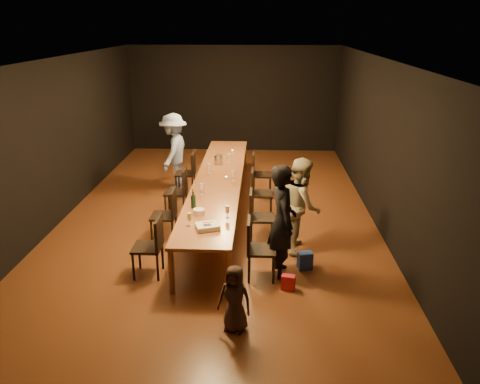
{
  "coord_description": "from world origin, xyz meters",
  "views": [
    {
      "loc": [
        0.82,
        -8.57,
        3.61
      ],
      "look_at": [
        0.49,
        -1.43,
        1.0
      ],
      "focal_mm": 35.0,
      "sensor_mm": 36.0,
      "label": 1
    }
  ],
  "objects_px": {
    "chair_left_0": "(147,247)",
    "man_blue": "(174,151)",
    "chair_right_3": "(262,174)",
    "ice_bucket": "(219,159)",
    "chair_right_1": "(262,217)",
    "chair_left_1": "(163,215)",
    "chair_left_3": "(185,173)",
    "birthday_cake": "(207,227)",
    "chair_right_0": "(262,249)",
    "woman_tan": "(301,205)",
    "chair_left_2": "(176,191)",
    "child": "(235,299)",
    "plate_stack": "(199,212)",
    "champagne_bottle": "(193,199)",
    "table": "(218,181)",
    "woman_birthday": "(282,221)",
    "chair_right_2": "(262,193)"
  },
  "relations": [
    {
      "from": "table",
      "to": "woman_birthday",
      "type": "bearing_deg",
      "value": -63.06
    },
    {
      "from": "plate_stack",
      "to": "birthday_cake",
      "type": "bearing_deg",
      "value": -69.31
    },
    {
      "from": "chair_left_0",
      "to": "plate_stack",
      "type": "distance_m",
      "value": 0.97
    },
    {
      "from": "chair_right_3",
      "to": "ice_bucket",
      "type": "distance_m",
      "value": 1.03
    },
    {
      "from": "chair_left_1",
      "to": "plate_stack",
      "type": "bearing_deg",
      "value": -131.97
    },
    {
      "from": "chair_left_0",
      "to": "chair_left_1",
      "type": "relative_size",
      "value": 1.0
    },
    {
      "from": "table",
      "to": "chair_left_0",
      "type": "relative_size",
      "value": 6.45
    },
    {
      "from": "chair_left_0",
      "to": "child",
      "type": "height_order",
      "value": "chair_left_0"
    },
    {
      "from": "man_blue",
      "to": "birthday_cake",
      "type": "relative_size",
      "value": 4.27
    },
    {
      "from": "chair_left_0",
      "to": "chair_left_2",
      "type": "xyz_separation_m",
      "value": [
        0.0,
        2.4,
        0.0
      ]
    },
    {
      "from": "chair_right_0",
      "to": "plate_stack",
      "type": "xyz_separation_m",
      "value": [
        -0.99,
        0.56,
        0.34
      ]
    },
    {
      "from": "chair_left_2",
      "to": "man_blue",
      "type": "relative_size",
      "value": 0.54
    },
    {
      "from": "chair_left_0",
      "to": "plate_stack",
      "type": "height_order",
      "value": "chair_left_0"
    },
    {
      "from": "chair_left_0",
      "to": "woman_tan",
      "type": "height_order",
      "value": "woman_tan"
    },
    {
      "from": "woman_birthday",
      "to": "ice_bucket",
      "type": "bearing_deg",
      "value": 9.89
    },
    {
      "from": "chair_right_0",
      "to": "chair_right_2",
      "type": "relative_size",
      "value": 1.0
    },
    {
      "from": "birthday_cake",
      "to": "ice_bucket",
      "type": "distance_m",
      "value": 3.34
    },
    {
      "from": "chair_left_2",
      "to": "ice_bucket",
      "type": "relative_size",
      "value": 4.8
    },
    {
      "from": "birthday_cake",
      "to": "champagne_bottle",
      "type": "xyz_separation_m",
      "value": [
        -0.32,
        0.8,
        0.13
      ]
    },
    {
      "from": "chair_left_2",
      "to": "chair_left_3",
      "type": "height_order",
      "value": "same"
    },
    {
      "from": "table",
      "to": "chair_left_1",
      "type": "relative_size",
      "value": 6.45
    },
    {
      "from": "chair_right_3",
      "to": "child",
      "type": "distance_m",
      "value": 4.89
    },
    {
      "from": "chair_left_0",
      "to": "ice_bucket",
      "type": "distance_m",
      "value": 3.49
    },
    {
      "from": "chair_left_0",
      "to": "chair_right_1",
      "type": "bearing_deg",
      "value": -54.78
    },
    {
      "from": "chair_left_3",
      "to": "plate_stack",
      "type": "distance_m",
      "value": 3.14
    },
    {
      "from": "chair_right_1",
      "to": "plate_stack",
      "type": "xyz_separation_m",
      "value": [
        -0.99,
        -0.64,
        0.34
      ]
    },
    {
      "from": "table",
      "to": "chair_left_2",
      "type": "xyz_separation_m",
      "value": [
        -0.85,
        0.0,
        -0.24
      ]
    },
    {
      "from": "chair_left_1",
      "to": "plate_stack",
      "type": "xyz_separation_m",
      "value": [
        0.71,
        -0.64,
        0.34
      ]
    },
    {
      "from": "chair_left_1",
      "to": "chair_right_3",
      "type": "bearing_deg",
      "value": -35.31
    },
    {
      "from": "woman_tan",
      "to": "child",
      "type": "height_order",
      "value": "woman_tan"
    },
    {
      "from": "man_blue",
      "to": "chair_left_0",
      "type": "bearing_deg",
      "value": 12.03
    },
    {
      "from": "table",
      "to": "plate_stack",
      "type": "xyz_separation_m",
      "value": [
        -0.14,
        -1.84,
        0.1
      ]
    },
    {
      "from": "chair_right_1",
      "to": "plate_stack",
      "type": "relative_size",
      "value": 5.1
    },
    {
      "from": "chair_right_2",
      "to": "chair_left_3",
      "type": "relative_size",
      "value": 1.0
    },
    {
      "from": "chair_right_2",
      "to": "chair_left_0",
      "type": "distance_m",
      "value": 2.94
    },
    {
      "from": "chair_left_1",
      "to": "birthday_cake",
      "type": "relative_size",
      "value": 2.32
    },
    {
      "from": "chair_right_1",
      "to": "chair_right_3",
      "type": "height_order",
      "value": "same"
    },
    {
      "from": "chair_right_0",
      "to": "woman_birthday",
      "type": "height_order",
      "value": "woman_birthday"
    },
    {
      "from": "chair_left_3",
      "to": "child",
      "type": "distance_m",
      "value": 5.07
    },
    {
      "from": "table",
      "to": "plate_stack",
      "type": "height_order",
      "value": "plate_stack"
    },
    {
      "from": "chair_right_3",
      "to": "chair_left_2",
      "type": "distance_m",
      "value": 2.08
    },
    {
      "from": "chair_right_3",
      "to": "chair_left_3",
      "type": "distance_m",
      "value": 1.7
    },
    {
      "from": "chair_right_3",
      "to": "chair_left_1",
      "type": "relative_size",
      "value": 1.0
    },
    {
      "from": "chair_right_0",
      "to": "woman_tan",
      "type": "height_order",
      "value": "woman_tan"
    },
    {
      "from": "chair_left_0",
      "to": "man_blue",
      "type": "height_order",
      "value": "man_blue"
    },
    {
      "from": "chair_right_3",
      "to": "champagne_bottle",
      "type": "bearing_deg",
      "value": -22.11
    },
    {
      "from": "chair_left_1",
      "to": "chair_left_3",
      "type": "height_order",
      "value": "same"
    },
    {
      "from": "chair_left_1",
      "to": "champagne_bottle",
      "type": "relative_size",
      "value": 2.8
    },
    {
      "from": "table",
      "to": "chair_left_2",
      "type": "distance_m",
      "value": 0.88
    },
    {
      "from": "chair_left_0",
      "to": "man_blue",
      "type": "relative_size",
      "value": 0.54
    }
  ]
}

